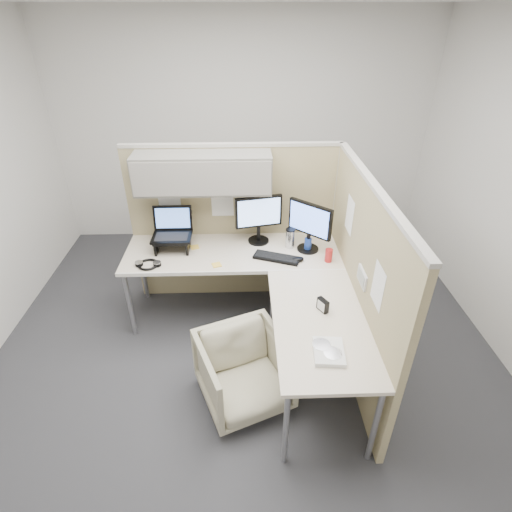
{
  "coord_description": "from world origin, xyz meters",
  "views": [
    {
      "loc": [
        0.0,
        -2.63,
        2.65
      ],
      "look_at": [
        0.1,
        0.25,
        0.85
      ],
      "focal_mm": 28.0,
      "sensor_mm": 36.0,
      "label": 1
    }
  ],
  "objects_px": {
    "desk": "(259,280)",
    "office_chair": "(244,369)",
    "monitor_left": "(259,216)",
    "keyboard": "(277,258)"
  },
  "relations": [
    {
      "from": "desk",
      "to": "office_chair",
      "type": "relative_size",
      "value": 3.1
    },
    {
      "from": "keyboard",
      "to": "office_chair",
      "type": "bearing_deg",
      "value": -88.11
    },
    {
      "from": "office_chair",
      "to": "monitor_left",
      "type": "height_order",
      "value": "monitor_left"
    },
    {
      "from": "monitor_left",
      "to": "keyboard",
      "type": "relative_size",
      "value": 1.13
    },
    {
      "from": "monitor_left",
      "to": "keyboard",
      "type": "height_order",
      "value": "monitor_left"
    },
    {
      "from": "monitor_left",
      "to": "office_chair",
      "type": "bearing_deg",
      "value": -109.35
    },
    {
      "from": "desk",
      "to": "keyboard",
      "type": "xyz_separation_m",
      "value": [
        0.17,
        0.26,
        0.05
      ]
    },
    {
      "from": "office_chair",
      "to": "desk",
      "type": "bearing_deg",
      "value": 55.87
    },
    {
      "from": "desk",
      "to": "keyboard",
      "type": "bearing_deg",
      "value": 57.67
    },
    {
      "from": "office_chair",
      "to": "monitor_left",
      "type": "distance_m",
      "value": 1.41
    }
  ]
}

